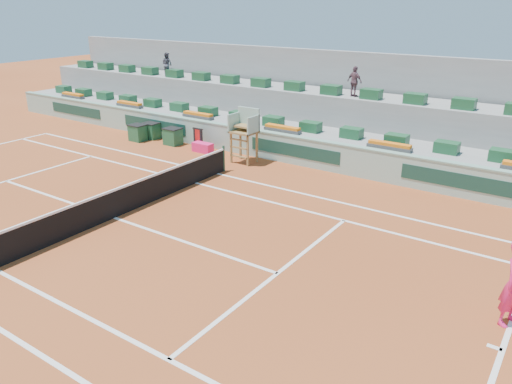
{
  "coord_description": "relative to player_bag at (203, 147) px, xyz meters",
  "views": [
    {
      "loc": [
        12.45,
        -9.83,
        6.75
      ],
      "look_at": [
        4.0,
        2.5,
        1.0
      ],
      "focal_mm": 35.0,
      "sensor_mm": 36.0,
      "label": 1
    }
  ],
  "objects": [
    {
      "name": "seat_row_lower",
      "position": [
        2.56,
        2.2,
        1.19
      ],
      "size": [
        32.9,
        0.6,
        0.44
      ],
      "color": "#1A4F2C",
      "rests_on": "seating_tier_lower"
    },
    {
      "name": "court_lines",
      "position": [
        2.56,
        -7.6,
        -0.22
      ],
      "size": [
        23.89,
        11.09,
        0.01
      ],
      "color": "white",
      "rests_on": "ground"
    },
    {
      "name": "advertising_hoarding",
      "position": [
        2.59,
        0.9,
        0.41
      ],
      "size": [
        36.0,
        0.34,
        1.26
      ],
      "color": "#95BCAC",
      "rests_on": "ground"
    },
    {
      "name": "ground",
      "position": [
        2.56,
        -7.6,
        -0.23
      ],
      "size": [
        90.0,
        90.0,
        0.0
      ],
      "primitive_type": "plane",
      "color": "#91401C",
      "rests_on": "ground"
    },
    {
      "name": "seating_tier_upper",
      "position": [
        2.56,
        4.7,
        1.07
      ],
      "size": [
        36.0,
        2.4,
        2.6
      ],
      "primitive_type": "cube",
      "color": "gray",
      "rests_on": "ground"
    },
    {
      "name": "drink_cooler_b",
      "position": [
        -3.82,
        0.43,
        0.2
      ],
      "size": [
        0.81,
        0.7,
        0.84
      ],
      "color": "#1B5231",
      "rests_on": "ground"
    },
    {
      "name": "player_bag",
      "position": [
        0.0,
        0.0,
        0.0
      ],
      "size": [
        1.01,
        0.45,
        0.45
      ],
      "primitive_type": "cube",
      "color": "#FF2170",
      "rests_on": "ground"
    },
    {
      "name": "umpire_chair",
      "position": [
        2.56,
        -0.1,
        1.32
      ],
      "size": [
        1.1,
        0.9,
        2.4
      ],
      "color": "olive",
      "rests_on": "ground"
    },
    {
      "name": "stadium_back_wall",
      "position": [
        2.56,
        6.3,
        1.97
      ],
      "size": [
        36.0,
        0.4,
        4.4
      ],
      "primitive_type": "cube",
      "color": "gray",
      "rests_on": "ground"
    },
    {
      "name": "towel_rack",
      "position": [
        -0.53,
        0.29,
        0.38
      ],
      "size": [
        0.61,
        0.1,
        1.03
      ],
      "color": "black",
      "rests_on": "ground"
    },
    {
      "name": "spectator_mid",
      "position": [
        5.69,
        4.16,
        3.06
      ],
      "size": [
        0.87,
        0.56,
        1.38
      ],
      "primitive_type": "imported",
      "rotation": [
        0.0,
        0.0,
        2.84
      ],
      "color": "#6C4853",
      "rests_on": "seating_tier_upper"
    },
    {
      "name": "tennis_net",
      "position": [
        2.56,
        -7.6,
        0.3
      ],
      "size": [
        0.1,
        11.97,
        1.1
      ],
      "color": "black",
      "rests_on": "ground"
    },
    {
      "name": "drink_cooler_c",
      "position": [
        -4.09,
        -0.29,
        0.2
      ],
      "size": [
        0.81,
        0.7,
        0.84
      ],
      "color": "#1B5231",
      "rests_on": "ground"
    },
    {
      "name": "drink_cooler_a",
      "position": [
        -2.09,
        0.18,
        0.2
      ],
      "size": [
        0.83,
        0.72,
        0.84
      ],
      "color": "#1B5231",
      "rests_on": "ground"
    },
    {
      "name": "flower_planters",
      "position": [
        1.06,
        1.4,
        1.11
      ],
      "size": [
        26.8,
        0.36,
        0.28
      ],
      "color": "#4C4C4C",
      "rests_on": "seating_tier_lower"
    },
    {
      "name": "seating_tier_lower",
      "position": [
        2.56,
        3.1,
        0.37
      ],
      "size": [
        36.0,
        4.0,
        1.2
      ],
      "primitive_type": "cube",
      "color": "gray",
      "rests_on": "ground"
    },
    {
      "name": "spectator_left",
      "position": [
        -6.01,
        4.12,
        3.06
      ],
      "size": [
        0.68,
        0.54,
        1.37
      ],
      "primitive_type": "imported",
      "rotation": [
        0.0,
        0.0,
        3.17
      ],
      "color": "#4A4A57",
      "rests_on": "seating_tier_upper"
    },
    {
      "name": "seat_row_upper",
      "position": [
        2.56,
        4.1,
        2.59
      ],
      "size": [
        32.9,
        0.6,
        0.44
      ],
      "color": "#1A4F2C",
      "rests_on": "seating_tier_upper"
    }
  ]
}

